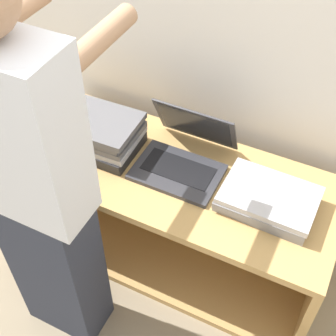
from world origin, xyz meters
TOP-DOWN VIEW (x-y plane):
  - ground_plane at (0.00, 0.00)m, footprint 12.00×12.00m
  - wall_back at (0.00, 0.71)m, footprint 8.00×0.05m
  - cart at (0.00, 0.37)m, footprint 1.43×0.60m
  - laptop_open at (0.00, 0.36)m, footprint 0.37×0.38m
  - laptop_stack_left at (-0.40, 0.30)m, footprint 0.40×0.28m
  - laptop_stack_right at (0.40, 0.30)m, footprint 0.38×0.27m
  - person at (-0.29, -0.22)m, footprint 0.40×0.53m

SIDE VIEW (x-z plane):
  - ground_plane at x=0.00m, z-range 0.00..0.00m
  - cart at x=0.00m, z-range 0.00..0.59m
  - laptop_stack_right at x=0.40m, z-range 0.59..0.68m
  - laptop_open at x=0.00m, z-range 0.52..0.77m
  - laptop_stack_left at x=-0.40m, z-range 0.59..0.76m
  - person at x=-0.29m, z-range 0.01..1.68m
  - wall_back at x=0.00m, z-range 0.00..2.40m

